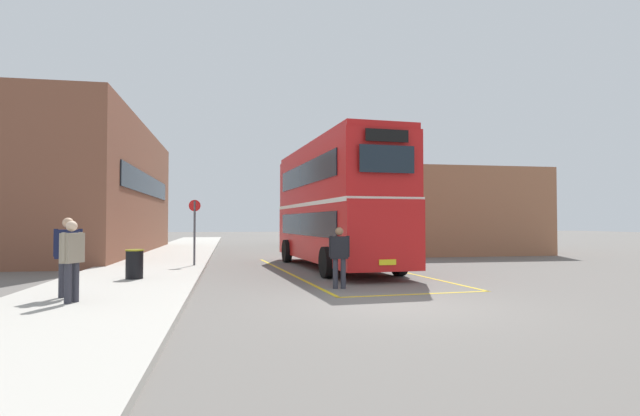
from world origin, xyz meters
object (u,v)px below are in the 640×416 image
(pedestrian_waiting_near, at_px, (68,251))
(pedestrian_waiting_far, at_px, (72,255))
(double_decker_bus, at_px, (335,203))
(bus_stop_sign, at_px, (195,226))
(litter_bin, at_px, (134,264))
(pedestrian_boarding, at_px, (339,253))
(single_deck_bus, at_px, (322,224))

(pedestrian_waiting_near, height_order, pedestrian_waiting_far, pedestrian_waiting_near)
(double_decker_bus, relative_size, bus_stop_sign, 4.22)
(litter_bin, bearing_deg, pedestrian_boarding, -20.66)
(pedestrian_waiting_far, bearing_deg, pedestrian_waiting_near, 111.75)
(bus_stop_sign, bearing_deg, pedestrian_waiting_near, -105.37)
(pedestrian_waiting_far, bearing_deg, pedestrian_boarding, 19.65)
(double_decker_bus, height_order, pedestrian_waiting_near, double_decker_bus)
(pedestrian_waiting_far, distance_m, bus_stop_sign, 8.82)
(pedestrian_waiting_near, distance_m, bus_stop_sign, 8.14)
(single_deck_bus, bearing_deg, pedestrian_waiting_far, -110.66)
(pedestrian_boarding, relative_size, pedestrian_waiting_near, 0.95)
(double_decker_bus, bearing_deg, pedestrian_boarding, -100.86)
(double_decker_bus, relative_size, pedestrian_boarding, 6.40)
(pedestrian_boarding, height_order, bus_stop_sign, bus_stop_sign)
(double_decker_bus, distance_m, pedestrian_waiting_near, 10.47)
(pedestrian_waiting_near, xyz_separation_m, litter_bin, (0.76, 3.50, -0.58))
(pedestrian_boarding, xyz_separation_m, pedestrian_waiting_far, (-6.06, -2.16, 0.16))
(double_decker_bus, height_order, litter_bin, double_decker_bus)
(pedestrian_waiting_near, bearing_deg, pedestrian_waiting_far, -68.25)
(litter_bin, bearing_deg, double_decker_bus, 28.81)
(pedestrian_boarding, bearing_deg, double_decker_bus, 79.14)
(double_decker_bus, xyz_separation_m, pedestrian_waiting_far, (-7.17, -7.97, -1.41))
(double_decker_bus, distance_m, pedestrian_boarding, 6.12)
(pedestrian_waiting_far, relative_size, bus_stop_sign, 0.67)
(pedestrian_waiting_near, distance_m, litter_bin, 3.63)
(pedestrian_boarding, bearing_deg, pedestrian_waiting_far, -160.35)
(pedestrian_boarding, height_order, pedestrian_waiting_near, pedestrian_waiting_near)
(double_decker_bus, bearing_deg, litter_bin, -151.19)
(pedestrian_boarding, relative_size, bus_stop_sign, 0.66)
(pedestrian_waiting_far, distance_m, litter_bin, 4.33)
(pedestrian_waiting_near, height_order, litter_bin, pedestrian_waiting_near)
(bus_stop_sign, bearing_deg, single_deck_bus, 65.63)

